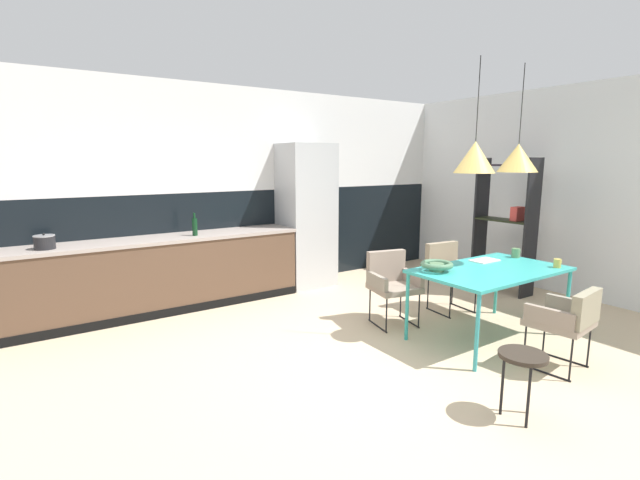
# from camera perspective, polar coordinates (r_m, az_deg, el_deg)

# --- Properties ---
(ground_plane) EXTENTS (9.00, 9.00, 0.00)m
(ground_plane) POSITION_cam_1_polar(r_m,az_deg,el_deg) (4.34, 9.28, -14.59)
(ground_plane) COLOR #C4AB89
(back_wall_splashback_dark) EXTENTS (6.92, 0.12, 1.39)m
(back_wall_splashback_dark) POSITION_cam_1_polar(r_m,az_deg,el_deg) (6.51, -8.56, 0.15)
(back_wall_splashback_dark) COLOR black
(back_wall_splashback_dark) RESTS_ON ground
(back_wall_panel_upper) EXTENTS (6.92, 0.12, 1.39)m
(back_wall_panel_upper) POSITION_cam_1_polar(r_m,az_deg,el_deg) (6.43, -8.88, 12.45)
(back_wall_panel_upper) COLOR silver
(back_wall_panel_upper) RESTS_ON back_wall_splashback_dark
(side_wall_right) EXTENTS (0.12, 6.03, 2.78)m
(side_wall_right) POSITION_cam_1_polar(r_m,az_deg,el_deg) (6.78, 31.26, 5.12)
(side_wall_right) COLOR silver
(side_wall_right) RESTS_ON ground
(kitchen_counter) EXTENTS (3.66, 0.63, 0.90)m
(kitchen_counter) POSITION_cam_1_polar(r_m,az_deg,el_deg) (5.75, -20.56, -4.22)
(kitchen_counter) COLOR brown
(kitchen_counter) RESTS_ON ground
(refrigerator_column) EXTENTS (0.71, 0.60, 2.04)m
(refrigerator_column) POSITION_cam_1_polar(r_m,az_deg,el_deg) (6.48, -1.74, 3.11)
(refrigerator_column) COLOR #ADAFB2
(refrigerator_column) RESTS_ON ground
(dining_table) EXTENTS (1.54, 0.92, 0.73)m
(dining_table) POSITION_cam_1_polar(r_m,az_deg,el_deg) (4.85, 20.80, -3.92)
(dining_table) COLOR teal
(dining_table) RESTS_ON ground
(armchair_corner_seat) EXTENTS (0.57, 0.56, 0.80)m
(armchair_corner_seat) POSITION_cam_1_polar(r_m,az_deg,el_deg) (5.07, 9.01, -4.79)
(armchair_corner_seat) COLOR gray
(armchair_corner_seat) RESTS_ON ground
(armchair_near_window) EXTENTS (0.54, 0.53, 0.73)m
(armchair_near_window) POSITION_cam_1_polar(r_m,az_deg,el_deg) (4.44, 28.97, -8.44)
(armchair_near_window) COLOR gray
(armchair_near_window) RESTS_ON ground
(armchair_facing_counter) EXTENTS (0.53, 0.52, 0.81)m
(armchair_facing_counter) POSITION_cam_1_polar(r_m,az_deg,el_deg) (5.66, 15.91, -3.46)
(armchair_facing_counter) COLOR gray
(armchair_facing_counter) RESTS_ON ground
(fruit_bowl) EXTENTS (0.32, 0.32, 0.09)m
(fruit_bowl) POSITION_cam_1_polar(r_m,az_deg,el_deg) (4.56, 14.60, -3.11)
(fruit_bowl) COLOR #4C704C
(fruit_bowl) RESTS_ON dining_table
(open_book) EXTENTS (0.30, 0.20, 0.02)m
(open_book) POSITION_cam_1_polar(r_m,az_deg,el_deg) (5.18, 20.15, -2.44)
(open_book) COLOR white
(open_book) RESTS_ON dining_table
(mug_white_ceramic) EXTENTS (0.13, 0.09, 0.10)m
(mug_white_ceramic) POSITION_cam_1_polar(r_m,az_deg,el_deg) (5.49, 23.60, -1.50)
(mug_white_ceramic) COLOR #5B8456
(mug_white_ceramic) RESTS_ON dining_table
(mug_tall_blue) EXTENTS (0.11, 0.07, 0.09)m
(mug_tall_blue) POSITION_cam_1_polar(r_m,az_deg,el_deg) (5.16, 27.90, -2.61)
(mug_tall_blue) COLOR gold
(mug_tall_blue) RESTS_ON dining_table
(cooking_pot) EXTENTS (0.20, 0.20, 0.17)m
(cooking_pot) POSITION_cam_1_polar(r_m,az_deg,el_deg) (5.45, -31.56, -0.23)
(cooking_pot) COLOR black
(cooking_pot) RESTS_ON kitchen_counter
(bottle_oil_tall) EXTENTS (0.06, 0.06, 0.28)m
(bottle_oil_tall) POSITION_cam_1_polar(r_m,az_deg,el_deg) (5.69, -15.60, 1.69)
(bottle_oil_tall) COLOR #0F3319
(bottle_oil_tall) RESTS_ON kitchen_counter
(side_stool) EXTENTS (0.33, 0.33, 0.49)m
(side_stool) POSITION_cam_1_polar(r_m,az_deg,el_deg) (3.51, 24.31, -13.72)
(side_stool) COLOR #2D261E
(side_stool) RESTS_ON ground
(open_shelf_unit) EXTENTS (0.30, 0.81, 1.84)m
(open_shelf_unit) POSITION_cam_1_polar(r_m,az_deg,el_deg) (6.66, 22.54, 1.63)
(open_shelf_unit) COLOR black
(open_shelf_unit) RESTS_ON ground
(pendant_lamp_over_table_near) EXTENTS (0.38, 0.38, 1.05)m
(pendant_lamp_over_table_near) POSITION_cam_1_polar(r_m,az_deg,el_deg) (4.49, 19.04, 9.91)
(pendant_lamp_over_table_near) COLOR black
(pendant_lamp_over_table_far) EXTENTS (0.39, 0.39, 1.04)m
(pendant_lamp_over_table_far) POSITION_cam_1_polar(r_m,az_deg,el_deg) (4.97, 23.81, 9.51)
(pendant_lamp_over_table_far) COLOR black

